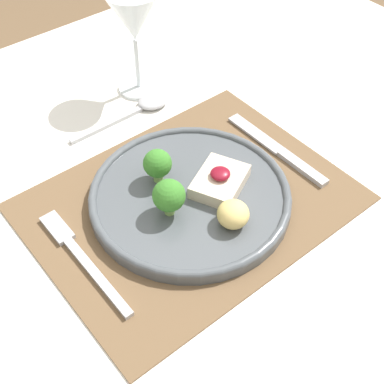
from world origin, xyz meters
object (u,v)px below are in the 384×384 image
(dinner_plate, at_px, (192,195))
(spoon, at_px, (144,105))
(fork, at_px, (79,254))
(knife, at_px, (282,153))
(wine_glass_near, at_px, (134,21))

(dinner_plate, bearing_deg, spoon, 71.41)
(dinner_plate, height_order, spoon, dinner_plate)
(fork, relative_size, knife, 1.00)
(fork, distance_m, knife, 0.35)
(fork, relative_size, spoon, 1.08)
(wine_glass_near, bearing_deg, knife, -76.16)
(fork, distance_m, wine_glass_near, 0.40)
(knife, relative_size, wine_glass_near, 1.12)
(wine_glass_near, bearing_deg, fork, -137.11)
(knife, xyz_separation_m, spoon, (-0.10, 0.23, 0.00))
(knife, bearing_deg, fork, 175.38)
(spoon, distance_m, wine_glass_near, 0.14)
(fork, height_order, wine_glass_near, wine_glass_near)
(dinner_plate, relative_size, knife, 1.41)
(fork, xyz_separation_m, knife, (0.35, -0.03, 0.00))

